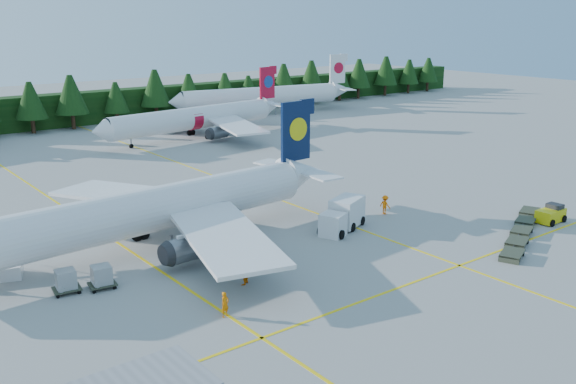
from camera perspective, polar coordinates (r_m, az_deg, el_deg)
ground at (r=54.37m, az=6.06°, el=-6.10°), size 320.00×320.00×0.00m
taxi_stripe_a at (r=63.33m, az=-16.18°, el=-3.48°), size 0.25×120.00×0.01m
taxi_stripe_b at (r=72.55m, az=-1.44°, el=-0.44°), size 0.25×120.00×0.01m
taxi_stripe_cross at (r=50.57m, az=10.80°, el=-8.00°), size 80.00×0.25×0.01m
treeline_hedge at (r=124.52m, az=-21.13°, el=6.66°), size 220.00×4.00×6.00m
airliner_navy at (r=56.16m, az=-13.72°, el=-2.01°), size 39.64×32.54×11.52m
airliner_red at (r=107.79m, az=-8.73°, el=6.42°), size 37.01×30.28×10.79m
airliner_far_right at (r=133.25m, az=-2.85°, el=8.47°), size 39.73×10.40×11.64m
service_truck at (r=61.34m, az=4.83°, el=-2.10°), size 6.39×4.32×2.90m
baggage_tug at (r=68.75m, az=22.34°, el=-1.84°), size 3.15×1.73×1.67m
dolly_train at (r=63.97m, az=20.07°, el=-3.16°), size 15.25×8.55×0.16m
uld_pair at (r=50.44m, az=-17.69°, el=-7.30°), size 4.58×2.59×1.52m
crew_a at (r=44.46m, az=-5.62°, el=-9.92°), size 0.74×0.57×1.80m
crew_b at (r=49.32m, az=-4.01°, el=-7.14°), size 1.19×1.13×1.95m
crew_c at (r=66.86m, az=8.62°, el=-1.13°), size 0.64×0.88×1.99m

